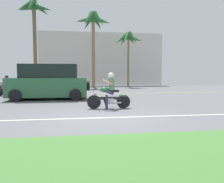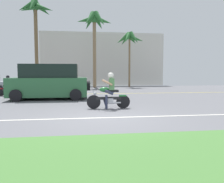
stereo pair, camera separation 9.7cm
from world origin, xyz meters
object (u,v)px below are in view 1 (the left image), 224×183
parked_car_1 (62,81)px  motorcyclist_distant (8,87)px  suv_nearby (49,82)px  palm_tree_1 (34,13)px  palm_tree_0 (93,24)px  motorcyclist (109,93)px  palm_tree_2 (129,40)px

parked_car_1 → motorcyclist_distant: size_ratio=2.31×
suv_nearby → palm_tree_1: palm_tree_1 is taller
suv_nearby → motorcyclist_distant: suv_nearby is taller
palm_tree_0 → suv_nearby: bearing=-107.4°
palm_tree_1 → motorcyclist_distant: size_ratio=5.44×
motorcyclist → parked_car_1: 11.81m
motorcyclist_distant → palm_tree_0: bearing=53.1°
palm_tree_0 → palm_tree_1: (-5.81, 0.27, 0.98)m
motorcyclist → palm_tree_2: size_ratio=0.31×
motorcyclist → palm_tree_2: (4.00, 14.47, 4.32)m
motorcyclist → palm_tree_2: 15.62m
motorcyclist → palm_tree_0: (0.24, 14.11, 5.78)m
motorcyclist → palm_tree_1: bearing=111.2°
suv_nearby → palm_tree_0: size_ratio=0.59×
motorcyclist → suv_nearby: size_ratio=0.40×
palm_tree_2 → motorcyclist_distant: bearing=-139.4°
palm_tree_0 → motorcyclist_distant: 11.63m
parked_car_1 → palm_tree_2: 8.47m
suv_nearby → palm_tree_0: bearing=72.6°
palm_tree_0 → motorcyclist: bearing=-91.0°
suv_nearby → palm_tree_2: bearing=56.6°
parked_car_1 → palm_tree_2: (6.73, 2.98, 4.18)m
motorcyclist → palm_tree_2: palm_tree_2 is taller
suv_nearby → parked_car_1: size_ratio=1.21×
parked_car_1 → palm_tree_1: palm_tree_1 is taller
motorcyclist → motorcyclist_distant: bearing=133.7°
suv_nearby → motorcyclist: bearing=-53.2°
palm_tree_0 → motorcyclist_distant: palm_tree_0 is taller
motorcyclist → palm_tree_0: size_ratio=0.24×
motorcyclist → suv_nearby: (-2.95, 3.94, 0.32)m
parked_car_1 → palm_tree_1: (-2.83, 2.89, 6.62)m
palm_tree_2 → motorcyclist: bearing=-105.4°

